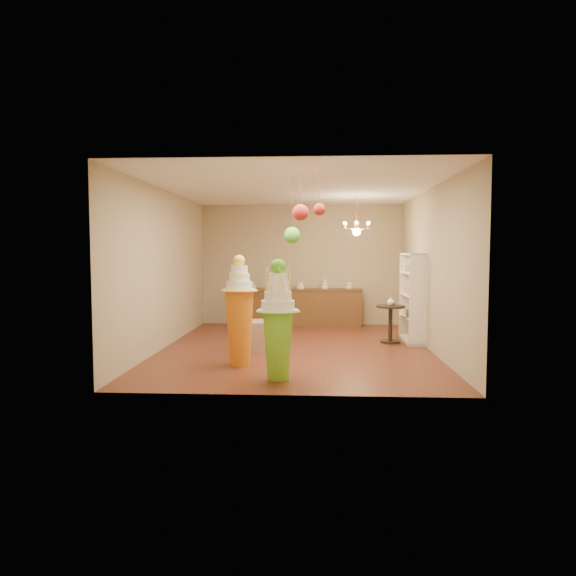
{
  "coord_description": "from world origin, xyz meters",
  "views": [
    {
      "loc": [
        0.37,
        -9.66,
        1.82
      ],
      "look_at": [
        -0.15,
        0.0,
        1.14
      ],
      "focal_mm": 32.0,
      "sensor_mm": 36.0,
      "label": 1
    }
  ],
  "objects_px": {
    "sideboard": "(300,306)",
    "round_table": "(390,319)",
    "pedestal_green": "(278,329)",
    "pedestal_orange": "(240,319)"
  },
  "relations": [
    {
      "from": "pedestal_orange",
      "to": "sideboard",
      "type": "xyz_separation_m",
      "value": [
        0.84,
        4.54,
        -0.27
      ]
    },
    {
      "from": "round_table",
      "to": "sideboard",
      "type": "bearing_deg",
      "value": 129.38
    },
    {
      "from": "pedestal_orange",
      "to": "sideboard",
      "type": "height_order",
      "value": "pedestal_orange"
    },
    {
      "from": "pedestal_orange",
      "to": "round_table",
      "type": "height_order",
      "value": "pedestal_orange"
    },
    {
      "from": "pedestal_orange",
      "to": "round_table",
      "type": "relative_size",
      "value": 2.37
    },
    {
      "from": "pedestal_green",
      "to": "sideboard",
      "type": "distance_m",
      "value": 5.42
    },
    {
      "from": "pedestal_green",
      "to": "sideboard",
      "type": "relative_size",
      "value": 0.57
    },
    {
      "from": "sideboard",
      "to": "pedestal_green",
      "type": "bearing_deg",
      "value": -91.69
    },
    {
      "from": "sideboard",
      "to": "round_table",
      "type": "height_order",
      "value": "sideboard"
    },
    {
      "from": "pedestal_green",
      "to": "round_table",
      "type": "bearing_deg",
      "value": 56.78
    }
  ]
}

